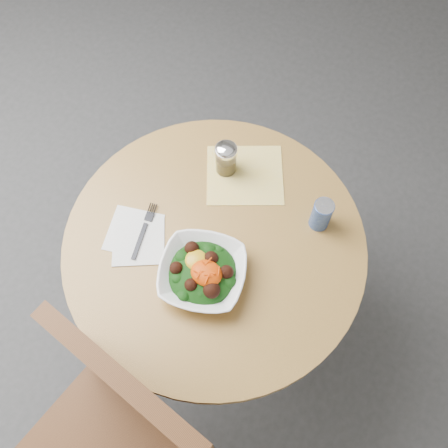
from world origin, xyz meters
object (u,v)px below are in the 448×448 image
at_px(spice_shaker, 226,158).
at_px(beverage_can, 321,214).
at_px(chair, 121,437).
at_px(salad_bowl, 203,273).

xyz_separation_m(spice_shaker, beverage_can, (0.33, -0.04, -0.00)).
xyz_separation_m(chair, beverage_can, (0.23, 0.78, 0.22)).
relative_size(chair, spice_shaker, 8.55).
bearing_deg(chair, spice_shaker, 96.96).
relative_size(spice_shaker, beverage_can, 1.08).
bearing_deg(salad_bowl, spice_shaker, 107.40).
relative_size(chair, beverage_can, 9.24).
xyz_separation_m(salad_bowl, beverage_can, (0.22, 0.31, 0.02)).
height_order(chair, beverage_can, chair).
bearing_deg(spice_shaker, chair, -83.04).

